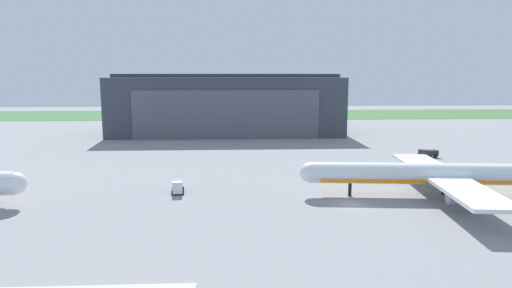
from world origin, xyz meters
name	(u,v)px	position (x,y,z in m)	size (l,w,h in m)	color
ground_plane	(351,204)	(0.00, 0.00, 0.00)	(440.00, 440.00, 0.00)	gray
grass_field_strip	(270,114)	(0.00, 158.99, 0.04)	(440.00, 56.00, 0.08)	#406E3D
maintenance_hangar	(227,105)	(-20.56, 86.60, 9.69)	(76.50, 29.89, 20.31)	#383D47
airliner_near_left	(439,175)	(15.36, 3.43, 3.77)	(44.59, 38.39, 11.53)	silver
fuel_bowser	(428,153)	(29.08, 38.17, 1.11)	(4.66, 2.72, 1.97)	#2D2D33
ops_van	(178,186)	(-27.70, 7.97, 1.16)	(2.38, 4.22, 2.30)	silver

